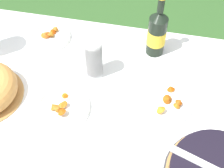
{
  "coord_description": "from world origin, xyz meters",
  "views": [
    {
      "loc": [
        0.14,
        -0.6,
        1.79
      ],
      "look_at": [
        -0.02,
        0.17,
        0.82
      ],
      "focal_mm": 50.0,
      "sensor_mm": 36.0,
      "label": 1
    }
  ],
  "objects_px": {
    "cup_stack": "(94,59)",
    "snack_plate_right": "(63,107)",
    "snack_plate_far": "(50,37)",
    "juice_bottle_red": "(157,33)",
    "snack_plate_near": "(166,101)"
  },
  "relations": [
    {
      "from": "cup_stack",
      "to": "juice_bottle_red",
      "type": "distance_m",
      "value": 0.3
    },
    {
      "from": "snack_plate_right",
      "to": "snack_plate_far",
      "type": "height_order",
      "value": "snack_plate_right"
    },
    {
      "from": "snack_plate_right",
      "to": "snack_plate_near",
      "type": "bearing_deg",
      "value": 16.05
    },
    {
      "from": "snack_plate_far",
      "to": "cup_stack",
      "type": "bearing_deg",
      "value": -33.76
    },
    {
      "from": "cup_stack",
      "to": "snack_plate_right",
      "type": "height_order",
      "value": "cup_stack"
    },
    {
      "from": "juice_bottle_red",
      "to": "snack_plate_near",
      "type": "distance_m",
      "value": 0.31
    },
    {
      "from": "juice_bottle_red",
      "to": "snack_plate_right",
      "type": "distance_m",
      "value": 0.52
    },
    {
      "from": "snack_plate_right",
      "to": "cup_stack",
      "type": "bearing_deg",
      "value": 69.15
    },
    {
      "from": "cup_stack",
      "to": "snack_plate_near",
      "type": "distance_m",
      "value": 0.34
    },
    {
      "from": "juice_bottle_red",
      "to": "snack_plate_near",
      "type": "bearing_deg",
      "value": -74.1
    },
    {
      "from": "cup_stack",
      "to": "snack_plate_right",
      "type": "relative_size",
      "value": 0.88
    },
    {
      "from": "cup_stack",
      "to": "snack_plate_far",
      "type": "relative_size",
      "value": 0.97
    },
    {
      "from": "snack_plate_right",
      "to": "juice_bottle_red",
      "type": "bearing_deg",
      "value": 51.37
    },
    {
      "from": "cup_stack",
      "to": "snack_plate_near",
      "type": "xyz_separation_m",
      "value": [
        0.32,
        -0.09,
        -0.08
      ]
    },
    {
      "from": "cup_stack",
      "to": "snack_plate_right",
      "type": "distance_m",
      "value": 0.24
    }
  ]
}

